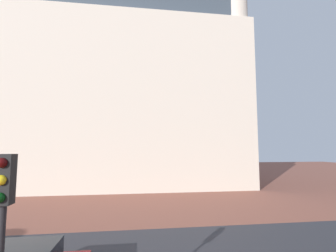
% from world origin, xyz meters
% --- Properties ---
extents(ground_plane, '(120.00, 120.00, 0.00)m').
position_xyz_m(ground_plane, '(0.00, 10.00, 0.00)').
color(ground_plane, brown).
extents(landmark_building, '(28.81, 12.11, 38.91)m').
position_xyz_m(landmark_building, '(-2.87, 28.39, 11.53)').
color(landmark_building, beige).
rests_on(landmark_building, ground_plane).
extents(traffic_light_pole, '(0.28, 0.34, 4.39)m').
position_xyz_m(traffic_light_pole, '(-4.11, 3.27, 3.08)').
color(traffic_light_pole, black).
rests_on(traffic_light_pole, ground_plane).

